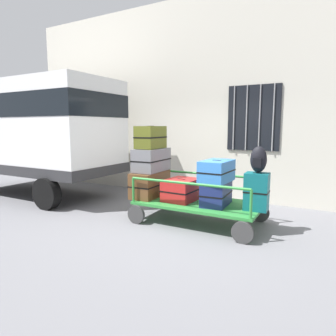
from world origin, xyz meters
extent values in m
plane|color=slate|center=(0.00, 0.00, 0.00)|extent=(40.00, 40.00, 0.00)
cube|color=beige|center=(0.00, 2.46, 2.50)|extent=(12.00, 0.30, 5.00)
cube|color=black|center=(0.86, 2.29, 2.00)|extent=(1.20, 0.04, 1.50)
cylinder|color=gray|center=(0.41, 2.25, 2.00)|extent=(0.03, 0.03, 1.50)
cylinder|color=gray|center=(0.71, 2.25, 2.00)|extent=(0.03, 0.03, 1.50)
cylinder|color=gray|center=(1.01, 2.25, 2.00)|extent=(0.03, 0.03, 1.50)
cylinder|color=gray|center=(1.31, 2.25, 2.00)|extent=(0.03, 0.03, 1.50)
cube|color=white|center=(-4.30, 0.48, 1.78)|extent=(4.36, 1.96, 2.27)
cube|color=black|center=(-4.30, 0.48, 2.29)|extent=(4.38, 1.98, 0.55)
cube|color=#2D2D30|center=(-4.30, 0.48, 0.77)|extent=(4.40, 2.00, 0.24)
cylinder|color=black|center=(-2.90, -0.50, 0.35)|extent=(0.70, 0.22, 0.70)
cube|color=#2D8438|center=(0.38, 0.25, 0.38)|extent=(2.28, 1.19, 0.05)
cylinder|color=#383838|center=(1.38, -0.36, 0.18)|extent=(0.35, 0.06, 0.35)
cylinder|color=#383838|center=(1.38, 0.86, 0.18)|extent=(0.35, 0.06, 0.35)
cylinder|color=#383838|center=(-0.62, -0.36, 0.18)|extent=(0.35, 0.06, 0.35)
cylinder|color=#383838|center=(-0.62, 0.86, 0.18)|extent=(0.35, 0.06, 0.35)
cylinder|color=#2D8438|center=(1.48, -0.30, 0.63)|extent=(0.04, 0.04, 0.45)
cylinder|color=#2D8438|center=(1.48, 0.80, 0.63)|extent=(0.04, 0.04, 0.45)
cylinder|color=#2D8438|center=(-0.72, -0.30, 0.63)|extent=(0.04, 0.04, 0.45)
cylinder|color=#2D8438|center=(-0.72, 0.80, 0.63)|extent=(0.04, 0.04, 0.45)
cylinder|color=#2D8438|center=(0.38, -0.30, 0.85)|extent=(2.20, 0.04, 0.04)
cylinder|color=#2D8438|center=(0.38, 0.80, 0.85)|extent=(2.20, 0.04, 0.04)
cube|color=brown|center=(-0.68, 0.22, 0.65)|extent=(0.48, 0.94, 0.50)
cube|color=black|center=(-0.68, 0.22, 0.65)|extent=(0.50, 0.95, 0.02)
cube|color=black|center=(-0.68, 0.22, 0.90)|extent=(0.16, 0.04, 0.02)
cube|color=slate|center=(-0.68, 0.28, 1.14)|extent=(0.48, 0.86, 0.46)
cube|color=black|center=(-0.68, 0.28, 1.14)|extent=(0.49, 0.87, 0.02)
cube|color=black|center=(-0.68, 0.28, 1.36)|extent=(0.16, 0.04, 0.02)
cube|color=#4C5119|center=(-0.68, 0.26, 1.59)|extent=(0.40, 0.67, 0.44)
cube|color=black|center=(-0.68, 0.26, 1.59)|extent=(0.41, 0.68, 0.02)
cube|color=black|center=(-0.68, 0.26, 1.81)|extent=(0.14, 0.03, 0.02)
cube|color=#B21E1E|center=(0.03, 0.23, 0.60)|extent=(0.57, 0.71, 0.41)
cube|color=black|center=(0.03, 0.23, 0.60)|extent=(0.58, 0.72, 0.02)
cube|color=black|center=(0.03, 0.23, 0.80)|extent=(0.16, 0.04, 0.02)
cube|color=navy|center=(0.74, 0.22, 0.61)|extent=(0.45, 0.72, 0.42)
cube|color=black|center=(0.74, 0.22, 0.61)|extent=(0.46, 0.73, 0.02)
cube|color=black|center=(0.74, 0.22, 0.82)|extent=(0.15, 0.04, 0.02)
cube|color=#3372C6|center=(0.74, 0.21, 1.02)|extent=(0.47, 0.75, 0.38)
cube|color=black|center=(0.74, 0.21, 1.02)|extent=(0.48, 0.76, 0.02)
cube|color=black|center=(0.74, 0.21, 1.20)|extent=(0.16, 0.03, 0.02)
cube|color=#0F5960|center=(1.44, 0.23, 0.72)|extent=(0.40, 0.34, 0.63)
cube|color=black|center=(1.44, 0.23, 0.72)|extent=(0.41, 0.35, 0.02)
cube|color=black|center=(1.44, 0.23, 1.03)|extent=(0.14, 0.04, 0.02)
ellipsoid|color=black|center=(1.45, 0.25, 1.26)|extent=(0.27, 0.19, 0.44)
cube|color=black|center=(1.45, 0.15, 1.22)|extent=(0.14, 0.06, 0.15)
camera|label=1|loc=(2.55, -4.84, 1.80)|focal=32.16mm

